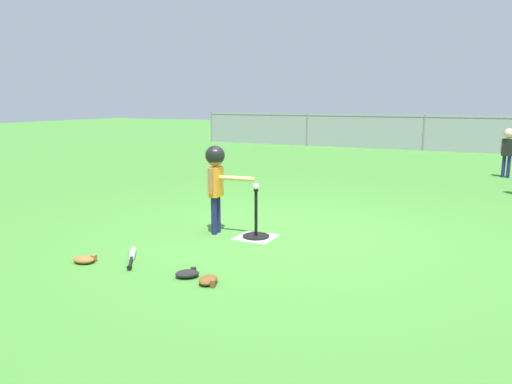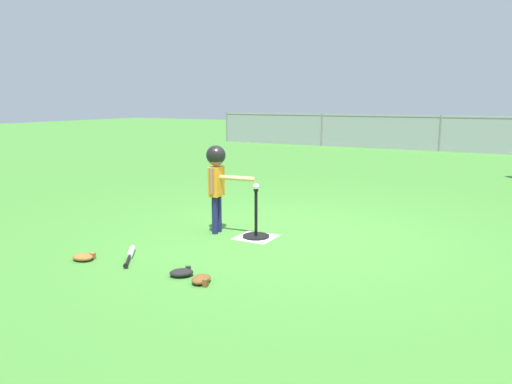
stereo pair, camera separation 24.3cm
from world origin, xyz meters
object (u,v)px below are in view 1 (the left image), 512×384
object	(u,v)px
glove_by_plate	(84,260)
glove_tossed_aside	(187,274)
fielder_near_left	(508,146)
batting_tee	(256,230)
glove_near_bats	(208,280)
baseball_on_tee	(256,186)
batter_child	(216,171)
spare_bat_silver	(132,255)

from	to	relation	value
glove_by_plate	glove_tossed_aside	xyz separation A→B (m)	(1.16, 0.12, 0.00)
glove_by_plate	fielder_near_left	bearing A→B (deg)	64.48
batting_tee	glove_near_bats	world-z (taller)	batting_tee
batting_tee	glove_by_plate	xyz separation A→B (m)	(-1.13, -1.59, -0.05)
baseball_on_tee	fielder_near_left	size ratio (longest dim) A/B	0.07
batting_tee	glove_by_plate	bearing A→B (deg)	-125.40
fielder_near_left	glove_by_plate	world-z (taller)	fielder_near_left
fielder_near_left	glove_tossed_aside	size ratio (longest dim) A/B	3.80
fielder_near_left	glove_by_plate	distance (m)	8.92
batter_child	baseball_on_tee	bearing A→B (deg)	5.24
batting_tee	batter_child	world-z (taller)	batter_child
batter_child	spare_bat_silver	size ratio (longest dim) A/B	2.08
fielder_near_left	glove_near_bats	xyz separation A→B (m)	(-2.41, -7.96, -0.63)
spare_bat_silver	glove_near_bats	xyz separation A→B (m)	(1.09, -0.26, 0.01)
spare_bat_silver	glove_tossed_aside	distance (m)	0.85
baseball_on_tee	glove_near_bats	world-z (taller)	baseball_on_tee
batting_tee	spare_bat_silver	bearing A→B (deg)	-122.42
batting_tee	fielder_near_left	xyz separation A→B (m)	(2.70, 6.43, 0.58)
batter_child	glove_near_bats	bearing A→B (deg)	-61.74
fielder_near_left	glove_near_bats	size ratio (longest dim) A/B	4.23
spare_bat_silver	fielder_near_left	bearing A→B (deg)	65.54
baseball_on_tee	batting_tee	bearing A→B (deg)	180.00
batting_tee	spare_bat_silver	xyz separation A→B (m)	(-0.80, -1.26, -0.06)
spare_bat_silver	glove_tossed_aside	size ratio (longest dim) A/B	1.91
batting_tee	baseball_on_tee	distance (m)	0.53
spare_bat_silver	glove_near_bats	bearing A→B (deg)	-13.58
spare_bat_silver	glove_by_plate	bearing A→B (deg)	-135.00
fielder_near_left	glove_near_bats	world-z (taller)	fielder_near_left
batter_child	glove_tossed_aside	distance (m)	1.69
batter_child	fielder_near_left	world-z (taller)	batter_child
fielder_near_left	batting_tee	bearing A→B (deg)	-112.76
baseball_on_tee	glove_by_plate	bearing A→B (deg)	-125.40
baseball_on_tee	glove_by_plate	distance (m)	2.04
batting_tee	fielder_near_left	size ratio (longest dim) A/B	0.56
batting_tee	baseball_on_tee	size ratio (longest dim) A/B	7.84
spare_bat_silver	glove_tossed_aside	bearing A→B (deg)	-14.08
batting_tee	batter_child	bearing A→B (deg)	-174.76
glove_near_bats	glove_tossed_aside	distance (m)	0.27
batting_tee	batter_child	distance (m)	0.85
batter_child	fielder_near_left	xyz separation A→B (m)	(3.21, 6.48, -0.10)
baseball_on_tee	glove_tossed_aside	xyz separation A→B (m)	(0.02, -1.47, -0.58)
batting_tee	fielder_near_left	world-z (taller)	fielder_near_left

